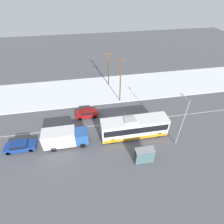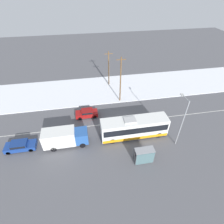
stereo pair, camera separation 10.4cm
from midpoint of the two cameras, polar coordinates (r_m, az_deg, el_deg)
name	(u,v)px [view 2 (the right image)]	position (r m, az deg, el deg)	size (l,w,h in m)	color
ground_plane	(122,122)	(31.47, 3.38, -3.37)	(120.00, 120.00, 0.00)	#56565B
snow_lot	(111,88)	(40.82, -0.28, 7.74)	(80.00, 11.69, 0.12)	white
lane_marking_center	(122,122)	(31.47, 3.38, -3.37)	(60.00, 0.12, 0.00)	silver
city_bus	(134,127)	(28.16, 7.34, -5.01)	(10.62, 2.57, 3.56)	white
box_truck	(64,137)	(27.51, -15.17, -7.91)	(6.68, 2.30, 2.98)	silver
sedan_car	(87,113)	(32.53, -8.12, -0.32)	(4.03, 1.80, 1.42)	maroon
parked_car_near_truck	(20,146)	(29.98, -27.73, -9.66)	(4.47, 1.80, 1.39)	navy
pedestrian_at_stop	(137,152)	(25.90, 8.18, -12.71)	(0.57, 0.25, 1.57)	#23232D
bus_shelter	(145,155)	(24.82, 10.80, -13.61)	(2.66, 1.20, 2.40)	gray
streetlamp	(182,118)	(26.58, 22.04, -1.72)	(0.36, 2.20, 8.15)	#9EA3A8
utility_pole_roadside	(121,80)	(34.15, 2.90, 10.44)	(1.80, 0.24, 9.45)	brown
utility_pole_snowlot	(109,68)	(40.61, -1.01, 14.11)	(1.80, 0.24, 7.96)	brown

